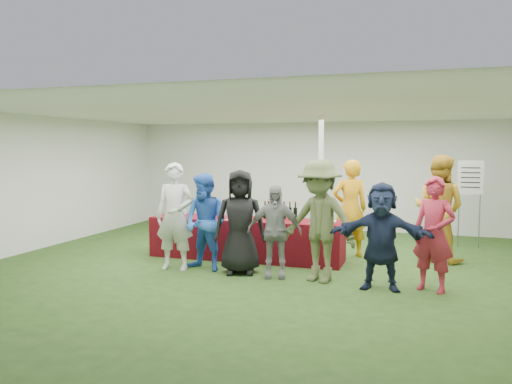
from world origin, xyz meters
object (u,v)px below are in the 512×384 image
(customer_5, at_px, (381,236))
(customer_1, at_px, (206,222))
(customer_2, at_px, (240,222))
(customer_4, at_px, (320,221))
(wine_list_sign, at_px, (470,184))
(staff_pourer, at_px, (350,209))
(customer_6, at_px, (434,234))
(customer_3, at_px, (274,231))
(serving_table, at_px, (246,239))
(customer_0, at_px, (175,216))
(staff_back, at_px, (439,208))
(dump_bucket, at_px, (327,219))

(customer_5, bearing_deg, customer_1, 173.21)
(customer_2, distance_m, customer_4, 1.33)
(customer_2, xyz_separation_m, customer_5, (2.26, -0.24, -0.07))
(wine_list_sign, bearing_deg, staff_pourer, -142.34)
(customer_5, distance_m, customer_6, 0.73)
(staff_pourer, bearing_deg, customer_3, 40.59)
(customer_4, bearing_deg, serving_table, 162.14)
(customer_0, relative_size, customer_1, 1.11)
(customer_2, bearing_deg, customer_3, -22.24)
(staff_back, bearing_deg, customer_6, 108.98)
(wine_list_sign, height_order, customer_2, wine_list_sign)
(customer_2, relative_size, customer_6, 1.03)
(customer_2, xyz_separation_m, customer_6, (2.98, -0.11, -0.03))
(customer_6, bearing_deg, serving_table, -177.44)
(customer_3, bearing_deg, customer_1, 164.22)
(customer_1, bearing_deg, wine_list_sign, 52.39)
(serving_table, relative_size, customer_1, 2.21)
(customer_2, height_order, customer_3, customer_2)
(serving_table, xyz_separation_m, customer_0, (-0.86, -1.15, 0.53))
(staff_pourer, height_order, customer_3, staff_pourer)
(customer_4, xyz_separation_m, customer_6, (1.65, -0.01, -0.11))
(customer_2, bearing_deg, customer_1, 160.94)
(customer_0, bearing_deg, wine_list_sign, 30.33)
(customer_1, relative_size, customer_3, 1.10)
(wine_list_sign, xyz_separation_m, customer_4, (-2.44, -3.62, -0.38))
(customer_4, relative_size, customer_6, 1.13)
(customer_6, bearing_deg, customer_1, -159.77)
(customer_4, bearing_deg, customer_3, -164.83)
(customer_3, bearing_deg, dump_bucket, 41.04)
(dump_bucket, xyz_separation_m, customer_5, (0.97, -1.08, -0.06))
(wine_list_sign, relative_size, customer_2, 1.06)
(staff_back, height_order, customer_3, staff_back)
(customer_0, relative_size, customer_2, 1.06)
(staff_pourer, height_order, customer_2, staff_pourer)
(staff_pourer, xyz_separation_m, customer_4, (-0.21, -1.91, 0.02))
(serving_table, xyz_separation_m, customer_3, (0.87, -1.12, 0.36))
(customer_5, bearing_deg, customer_4, 169.68)
(customer_0, bearing_deg, customer_6, -6.41)
(staff_back, xyz_separation_m, customer_0, (-4.24, -2.07, -0.06))
(staff_pourer, relative_size, customer_4, 0.98)
(staff_back, bearing_deg, serving_table, 37.86)
(customer_1, height_order, customer_4, customer_4)
(staff_back, relative_size, customer_3, 1.31)
(customer_6, bearing_deg, wine_list_sign, 100.16)
(serving_table, distance_m, customer_1, 1.18)
(customer_1, bearing_deg, customer_2, 11.33)
(customer_0, bearing_deg, staff_pourer, 29.29)
(staff_pourer, xyz_separation_m, customer_6, (1.44, -1.92, -0.09))
(dump_bucket, xyz_separation_m, customer_2, (-1.29, -0.84, 0.01))
(dump_bucket, height_order, wine_list_sign, wine_list_sign)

